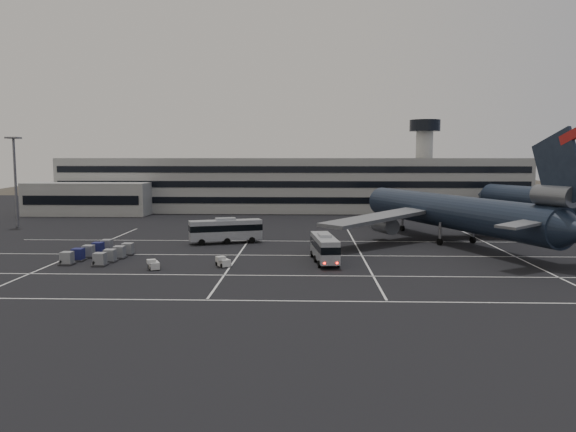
{
  "coord_description": "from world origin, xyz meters",
  "views": [
    {
      "loc": [
        4.02,
        -76.54,
        14.24
      ],
      "look_at": [
        1.01,
        11.33,
        5.0
      ],
      "focal_mm": 35.0,
      "sensor_mm": 36.0,
      "label": 1
    }
  ],
  "objects_px": {
    "trijet_main": "(452,212)",
    "bus_near": "(324,247)",
    "tug_a": "(154,265)",
    "uld_cluster": "(100,253)",
    "bus_far": "(226,229)"
  },
  "relations": [
    {
      "from": "trijet_main",
      "to": "bus_far",
      "type": "xyz_separation_m",
      "value": [
        -37.55,
        -1.59,
        -2.94
      ]
    },
    {
      "from": "bus_near",
      "to": "tug_a",
      "type": "height_order",
      "value": "bus_near"
    },
    {
      "from": "trijet_main",
      "to": "tug_a",
      "type": "height_order",
      "value": "trijet_main"
    },
    {
      "from": "trijet_main",
      "to": "bus_near",
      "type": "xyz_separation_m",
      "value": [
        -21.65,
        -18.01,
        -3.11
      ]
    },
    {
      "from": "tug_a",
      "to": "bus_far",
      "type": "bearing_deg",
      "value": 50.57
    },
    {
      "from": "trijet_main",
      "to": "bus_near",
      "type": "relative_size",
      "value": 4.93
    },
    {
      "from": "bus_near",
      "to": "bus_far",
      "type": "xyz_separation_m",
      "value": [
        -15.89,
        16.42,
        0.18
      ]
    },
    {
      "from": "tug_a",
      "to": "uld_cluster",
      "type": "xyz_separation_m",
      "value": [
        -9.72,
        7.41,
        0.24
      ]
    },
    {
      "from": "bus_near",
      "to": "bus_far",
      "type": "relative_size",
      "value": 0.92
    },
    {
      "from": "bus_far",
      "to": "uld_cluster",
      "type": "relative_size",
      "value": 0.88
    },
    {
      "from": "uld_cluster",
      "to": "tug_a",
      "type": "bearing_deg",
      "value": -37.3
    },
    {
      "from": "bus_near",
      "to": "tug_a",
      "type": "bearing_deg",
      "value": -171.91
    },
    {
      "from": "trijet_main",
      "to": "bus_far",
      "type": "relative_size",
      "value": 4.55
    },
    {
      "from": "tug_a",
      "to": "uld_cluster",
      "type": "bearing_deg",
      "value": 118.33
    },
    {
      "from": "bus_far",
      "to": "trijet_main",
      "type": "bearing_deg",
      "value": -106.02
    }
  ]
}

